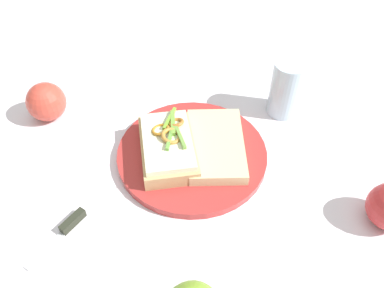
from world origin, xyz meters
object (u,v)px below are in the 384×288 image
object	(u,v)px
bread_slice_side	(216,145)
drinking_glass	(286,89)
apple_2	(46,102)
knife	(66,229)
plate	(192,154)
sandwich	(168,146)

from	to	relation	value
bread_slice_side	drinking_glass	distance (m)	0.19
drinking_glass	apple_2	bearing A→B (deg)	-64.17
knife	plate	bearing A→B (deg)	163.25
drinking_glass	knife	xyz separation A→B (m)	(0.42, -0.24, -0.05)
sandwich	bread_slice_side	bearing A→B (deg)	-90.64
bread_slice_side	knife	xyz separation A→B (m)	(0.25, -0.16, -0.02)
apple_2	knife	xyz separation A→B (m)	(0.21, 0.19, -0.03)
sandwich	drinking_glass	world-z (taller)	drinking_glass
apple_2	knife	world-z (taller)	apple_2
sandwich	apple_2	world-z (taller)	apple_2
sandwich	knife	size ratio (longest dim) A/B	1.51
apple_2	bread_slice_side	bearing A→B (deg)	96.41
sandwich	apple_2	xyz separation A→B (m)	(-0.01, -0.27, 0.00)
bread_slice_side	apple_2	size ratio (longest dim) A/B	2.21
bread_slice_side	apple_2	world-z (taller)	apple_2
sandwich	apple_2	size ratio (longest dim) A/B	2.34
bread_slice_side	knife	bearing A→B (deg)	122.58
knife	drinking_glass	bearing A→B (deg)	161.51
plate	apple_2	distance (m)	0.31
sandwich	knife	world-z (taller)	sandwich
sandwich	plate	bearing A→B (deg)	-91.28
knife	apple_2	bearing A→B (deg)	-126.66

